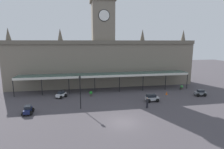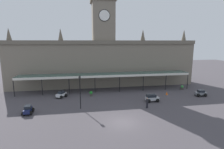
% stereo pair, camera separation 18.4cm
% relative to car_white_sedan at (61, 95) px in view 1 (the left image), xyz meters
% --- Properties ---
extents(ground_plane, '(140.00, 140.00, 0.00)m').
position_rel_car_white_sedan_xyz_m(ground_plane, '(8.86, -12.00, -0.50)').
color(ground_plane, '#484347').
extents(station_building, '(41.81, 6.14, 19.69)m').
position_rel_car_white_sedan_xyz_m(station_building, '(8.86, 8.61, 5.53)').
color(station_building, slate).
rests_on(station_building, ground).
extents(entrance_canopy, '(35.33, 3.26, 3.61)m').
position_rel_car_white_sedan_xyz_m(entrance_canopy, '(8.86, 3.31, 2.96)').
color(entrance_canopy, '#38564C').
rests_on(entrance_canopy, ground).
extents(car_white_sedan, '(2.10, 2.25, 1.19)m').
position_rel_car_white_sedan_xyz_m(car_white_sedan, '(0.00, 0.00, 0.00)').
color(car_white_sedan, silver).
rests_on(car_white_sedan, ground).
extents(car_grey_sedan, '(2.13, 1.65, 1.19)m').
position_rel_car_white_sedan_xyz_m(car_grey_sedan, '(25.82, -3.44, 0.00)').
color(car_grey_sedan, slate).
rests_on(car_grey_sedan, ground).
extents(car_silver_estate, '(2.25, 1.54, 1.27)m').
position_rel_car_white_sedan_xyz_m(car_silver_estate, '(15.55, -4.96, 0.06)').
color(car_silver_estate, '#B2B5BA').
rests_on(car_silver_estate, ground).
extents(car_navy_sedan, '(1.60, 2.10, 1.19)m').
position_rel_car_white_sedan_xyz_m(car_navy_sedan, '(-3.87, -6.97, 0.00)').
color(car_navy_sedan, '#19214C').
rests_on(car_navy_sedan, ground).
extents(pedestrian_near_entrance, '(0.37, 0.34, 1.67)m').
position_rel_car_white_sedan_xyz_m(pedestrian_near_entrance, '(13.67, -7.64, 0.41)').
color(pedestrian_near_entrance, black).
rests_on(pedestrian_near_entrance, ground).
extents(victorian_lamppost, '(0.30, 0.30, 5.21)m').
position_rel_car_white_sedan_xyz_m(victorian_lamppost, '(3.53, -6.25, 2.72)').
color(victorian_lamppost, black).
rests_on(victorian_lamppost, ground).
extents(traffic_cone, '(0.40, 0.40, 0.62)m').
position_rel_car_white_sedan_xyz_m(traffic_cone, '(19.94, -1.58, -0.19)').
color(traffic_cone, orange).
rests_on(traffic_cone, ground).
extents(planter_forecourt_centre, '(0.60, 0.60, 0.96)m').
position_rel_car_white_sedan_xyz_m(planter_forecourt_centre, '(24.87, 1.39, -0.01)').
color(planter_forecourt_centre, '#47423D').
rests_on(planter_forecourt_centre, ground).
extents(planter_by_canopy, '(0.60, 0.60, 0.96)m').
position_rel_car_white_sedan_xyz_m(planter_by_canopy, '(5.43, 0.00, -0.01)').
color(planter_by_canopy, '#47423D').
rests_on(planter_by_canopy, ground).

